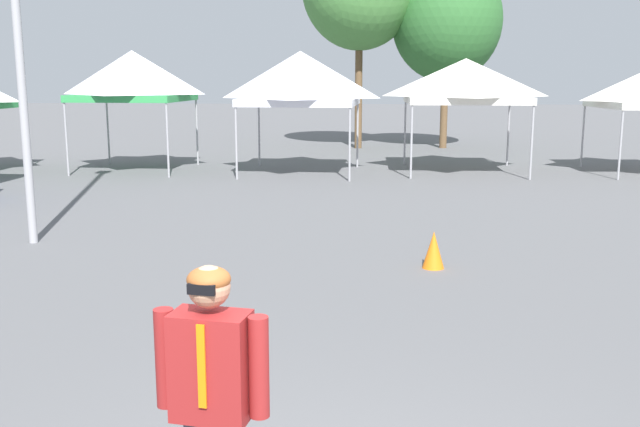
{
  "coord_description": "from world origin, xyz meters",
  "views": [
    {
      "loc": [
        0.24,
        -3.46,
        2.76
      ],
      "look_at": [
        -0.3,
        4.14,
        1.3
      ],
      "focal_mm": 40.34,
      "sensor_mm": 36.0,
      "label": 1
    }
  ],
  "objects_px": {
    "person_foreground": "(212,398)",
    "tree_behind_tents_right": "(447,21)",
    "canopy_tent_far_left": "(465,81)",
    "traffic_cone_lot_center": "(434,250)",
    "canopy_tent_behind_center": "(300,78)",
    "canopy_tent_right_of_center": "(133,76)"
  },
  "relations": [
    {
      "from": "canopy_tent_right_of_center",
      "to": "canopy_tent_far_left",
      "type": "relative_size",
      "value": 1.03
    },
    {
      "from": "canopy_tent_far_left",
      "to": "traffic_cone_lot_center",
      "type": "relative_size",
      "value": 6.25
    },
    {
      "from": "canopy_tent_far_left",
      "to": "traffic_cone_lot_center",
      "type": "height_order",
      "value": "canopy_tent_far_left"
    },
    {
      "from": "canopy_tent_far_left",
      "to": "tree_behind_tents_right",
      "type": "height_order",
      "value": "tree_behind_tents_right"
    },
    {
      "from": "tree_behind_tents_right",
      "to": "traffic_cone_lot_center",
      "type": "bearing_deg",
      "value": -95.92
    },
    {
      "from": "canopy_tent_right_of_center",
      "to": "tree_behind_tents_right",
      "type": "distance_m",
      "value": 12.47
    },
    {
      "from": "canopy_tent_far_left",
      "to": "canopy_tent_behind_center",
      "type": "bearing_deg",
      "value": -172.35
    },
    {
      "from": "tree_behind_tents_right",
      "to": "canopy_tent_far_left",
      "type": "bearing_deg",
      "value": -90.97
    },
    {
      "from": "canopy_tent_behind_center",
      "to": "tree_behind_tents_right",
      "type": "relative_size",
      "value": 0.49
    },
    {
      "from": "canopy_tent_right_of_center",
      "to": "canopy_tent_far_left",
      "type": "bearing_deg",
      "value": 1.91
    },
    {
      "from": "canopy_tent_right_of_center",
      "to": "person_foreground",
      "type": "xyz_separation_m",
      "value": [
        6.14,
        -17.31,
        -1.73
      ]
    },
    {
      "from": "canopy_tent_far_left",
      "to": "person_foreground",
      "type": "distance_m",
      "value": 18.06
    },
    {
      "from": "canopy_tent_behind_center",
      "to": "canopy_tent_far_left",
      "type": "bearing_deg",
      "value": 7.65
    },
    {
      "from": "canopy_tent_behind_center",
      "to": "canopy_tent_far_left",
      "type": "distance_m",
      "value": 4.75
    },
    {
      "from": "tree_behind_tents_right",
      "to": "canopy_tent_behind_center",
      "type": "bearing_deg",
      "value": -121.89
    },
    {
      "from": "person_foreground",
      "to": "tree_behind_tents_right",
      "type": "height_order",
      "value": "tree_behind_tents_right"
    },
    {
      "from": "person_foreground",
      "to": "traffic_cone_lot_center",
      "type": "distance_m",
      "value": 6.93
    },
    {
      "from": "person_foreground",
      "to": "canopy_tent_right_of_center",
      "type": "bearing_deg",
      "value": 109.51
    },
    {
      "from": "canopy_tent_right_of_center",
      "to": "traffic_cone_lot_center",
      "type": "relative_size",
      "value": 6.41
    },
    {
      "from": "canopy_tent_far_left",
      "to": "person_foreground",
      "type": "relative_size",
      "value": 1.92
    },
    {
      "from": "canopy_tent_right_of_center",
      "to": "traffic_cone_lot_center",
      "type": "xyz_separation_m",
      "value": [
        7.91,
        -10.66,
        -2.5
      ]
    },
    {
      "from": "canopy_tent_right_of_center",
      "to": "traffic_cone_lot_center",
      "type": "height_order",
      "value": "canopy_tent_right_of_center"
    }
  ]
}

